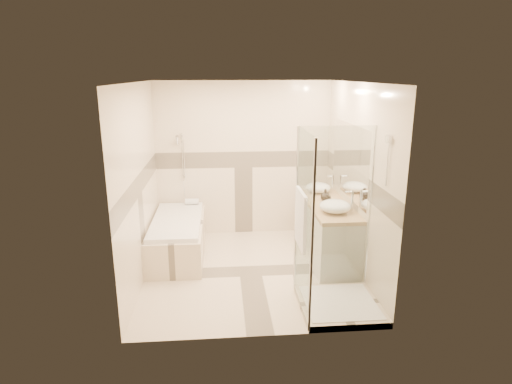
{
  "coord_description": "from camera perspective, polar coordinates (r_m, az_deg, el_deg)",
  "views": [
    {
      "loc": [
        -0.37,
        -5.31,
        2.61
      ],
      "look_at": [
        0.1,
        0.25,
        1.05
      ],
      "focal_mm": 30.0,
      "sensor_mm": 36.0,
      "label": 1
    }
  ],
  "objects": [
    {
      "name": "room",
      "position": [
        5.51,
        -0.25,
        1.41
      ],
      "size": [
        2.82,
        3.02,
        2.52
      ],
      "color": "beige",
      "rests_on": "ground"
    },
    {
      "name": "faucet_far",
      "position": [
        5.7,
        12.62,
        -0.97
      ],
      "size": [
        0.12,
        0.03,
        0.29
      ],
      "color": "silver",
      "rests_on": "vanity"
    },
    {
      "name": "rolled_towel",
      "position": [
        6.96,
        -8.54,
        -1.28
      ],
      "size": [
        0.21,
        0.1,
        0.1
      ],
      "primitive_type": "cylinder",
      "rotation": [
        0.0,
        1.57,
        0.0
      ],
      "color": "silver",
      "rests_on": "bathtub"
    },
    {
      "name": "vanity",
      "position": [
        6.21,
        9.47,
        -5.21
      ],
      "size": [
        0.58,
        1.62,
        0.85
      ],
      "color": "silver",
      "rests_on": "ground"
    },
    {
      "name": "shower_enclosure",
      "position": [
        4.97,
        9.78,
        -9.67
      ],
      "size": [
        0.96,
        0.93,
        2.04
      ],
      "color": "beige",
      "rests_on": "ground"
    },
    {
      "name": "faucet_near",
      "position": [
        6.61,
        10.15,
        1.29
      ],
      "size": [
        0.11,
        0.03,
        0.26
      ],
      "color": "silver",
      "rests_on": "vanity"
    },
    {
      "name": "folded_towels",
      "position": [
        6.65,
        8.15,
        0.44
      ],
      "size": [
        0.17,
        0.25,
        0.07
      ],
      "primitive_type": "cube",
      "rotation": [
        0.0,
        0.0,
        0.14
      ],
      "color": "silver",
      "rests_on": "vanity"
    },
    {
      "name": "amenity_bottle_b",
      "position": [
        6.16,
        9.22,
        -0.38
      ],
      "size": [
        0.18,
        0.18,
        0.17
      ],
      "primitive_type": "imported",
      "rotation": [
        0.0,
        0.0,
        -0.43
      ],
      "color": "black",
      "rests_on": "vanity"
    },
    {
      "name": "vessel_sink_near",
      "position": [
        6.58,
        8.3,
        0.6
      ],
      "size": [
        0.38,
        0.38,
        0.15
      ],
      "primitive_type": "ellipsoid",
      "color": "white",
      "rests_on": "vanity"
    },
    {
      "name": "vessel_sink_far",
      "position": [
        5.67,
        10.49,
        -1.88
      ],
      "size": [
        0.41,
        0.41,
        0.16
      ],
      "primitive_type": "ellipsoid",
      "color": "white",
      "rests_on": "vanity"
    },
    {
      "name": "bathtub",
      "position": [
        6.43,
        -10.4,
        -5.66
      ],
      "size": [
        0.75,
        1.7,
        0.56
      ],
      "color": "beige",
      "rests_on": "ground"
    },
    {
      "name": "amenity_bottle_a",
      "position": [
        6.0,
        9.59,
        -0.87
      ],
      "size": [
        0.09,
        0.09,
        0.16
      ],
      "primitive_type": "imported",
      "rotation": [
        0.0,
        0.0,
        -0.38
      ],
      "color": "black",
      "rests_on": "vanity"
    }
  ]
}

